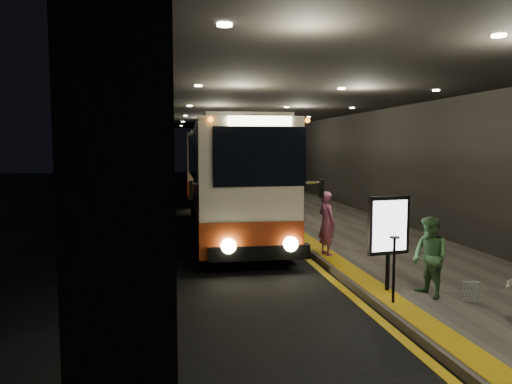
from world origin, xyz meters
TOP-DOWN VIEW (x-y plane):
  - ground at (0.00, 0.00)m, footprint 90.00×90.00m
  - lane_line_white at (-1.80, 5.00)m, footprint 0.12×50.00m
  - kerb_stripe_yellow at (2.35, 5.00)m, footprint 0.18×50.00m
  - sidewalk at (4.75, 5.00)m, footprint 4.50×50.00m
  - tactile_strip at (2.85, 5.00)m, footprint 0.50×50.00m
  - terminal_wall at (7.00, 5.00)m, footprint 0.10×50.00m
  - support_columns at (-1.50, 4.00)m, footprint 0.80×24.80m
  - canopy at (2.50, 5.00)m, footprint 9.00×50.00m
  - coach_main at (0.82, 4.94)m, footprint 2.76×11.79m
  - coach_second at (1.12, 17.60)m, footprint 3.14×11.59m
  - passenger_boarding at (2.80, 0.42)m, footprint 0.55×0.69m
  - passenger_waiting_green at (3.60, -3.40)m, footprint 0.59×0.81m
  - bag_polka at (4.22, -3.77)m, footprint 0.33×0.24m
  - info_sign at (3.00, -2.89)m, footprint 0.88×0.24m
  - stanchion_post at (2.77, -3.64)m, footprint 0.05×0.05m

SIDE VIEW (x-z plane):
  - ground at x=0.00m, z-range 0.00..0.00m
  - lane_line_white at x=-1.80m, z-range 0.00..0.01m
  - kerb_stripe_yellow at x=2.35m, z-range 0.00..0.01m
  - sidewalk at x=4.75m, z-range 0.00..0.15m
  - tactile_strip at x=2.85m, z-range 0.15..0.16m
  - bag_polka at x=4.22m, z-range 0.15..0.51m
  - stanchion_post at x=2.77m, z-range 0.15..1.36m
  - passenger_waiting_green at x=3.60m, z-range 0.15..1.67m
  - passenger_boarding at x=2.80m, z-range 0.15..1.81m
  - info_sign at x=3.00m, z-range 0.48..2.34m
  - coach_second at x=1.12m, z-range -0.07..3.53m
  - coach_main at x=0.82m, z-range -0.07..3.58m
  - support_columns at x=-1.50m, z-range 0.00..4.40m
  - terminal_wall at x=7.00m, z-range 0.00..6.00m
  - canopy at x=2.50m, z-range 4.40..4.80m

